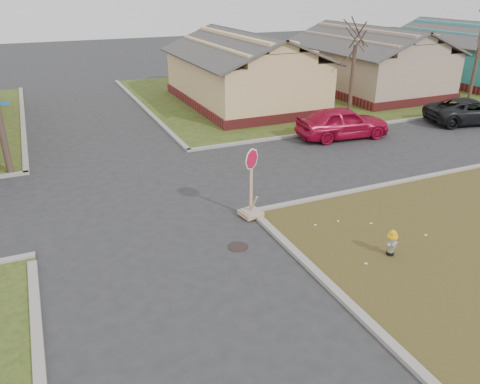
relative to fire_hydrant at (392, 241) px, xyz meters
name	(u,v)px	position (x,y,z in m)	size (l,w,h in m)	color
ground	(164,254)	(-6.12, 2.80, -0.50)	(120.00, 120.00, 0.00)	#29292B
verge_far_right	(373,84)	(15.88, 20.80, -0.48)	(37.00, 19.00, 0.05)	#2C4016
curbs	(129,192)	(-6.12, 7.80, -0.50)	(80.00, 40.00, 0.12)	gray
manhole	(238,247)	(-3.92, 2.30, -0.50)	(0.64, 0.64, 0.01)	black
side_house_yellow	(243,70)	(3.88, 19.30, 1.68)	(7.60, 11.60, 4.70)	maroon
side_house_tan	(367,61)	(13.88, 19.30, 1.68)	(7.60, 11.60, 4.70)	maroon
side_house_teal	(468,53)	(23.88, 19.30, 1.68)	(7.60, 11.60, 4.70)	maroon
tree_mid_right	(352,83)	(7.88, 13.00, 1.65)	(0.22, 0.22, 4.20)	#3C2C22
tree_far_right	(475,66)	(17.88, 13.30, 1.93)	(0.22, 0.22, 4.76)	#3C2C22
fire_hydrant	(392,241)	(0.00, 0.00, 0.00)	(0.31, 0.31, 0.83)	black
stop_sign	(251,201)	(-2.69, 3.99, 0.07)	(0.69, 0.68, 2.45)	tan
red_sedan	(343,122)	(5.47, 10.26, 0.32)	(1.93, 4.81, 1.64)	#AA0C2F
dark_pickup	(470,111)	(13.82, 9.67, 0.19)	(2.31, 5.01, 1.39)	black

